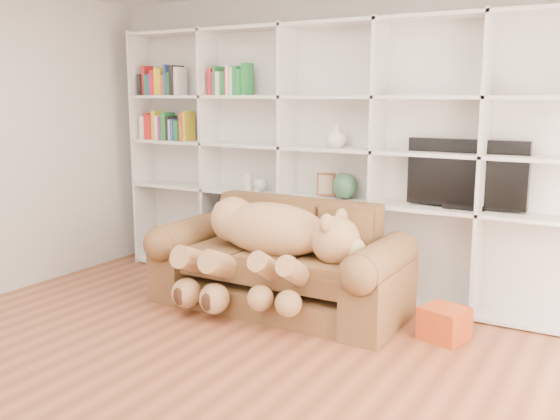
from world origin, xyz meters
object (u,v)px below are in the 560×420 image
Objects in this scene: sofa at (280,268)px; gift_box at (444,323)px; teddy_bear at (267,241)px; tv at (466,175)px.

sofa reaches higher than gift_box.
sofa is at bearing 83.80° from teddy_bear.
gift_box is at bearing 6.29° from teddy_bear.
tv reaches higher than gift_box.
tv is (1.34, 0.66, 0.80)m from sofa.
sofa is 2.23× the size of tv.
tv reaches higher than sofa.
tv is at bearing 95.17° from gift_box.
teddy_bear is 4.85× the size of gift_box.
sofa is at bearing 179.54° from gift_box.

